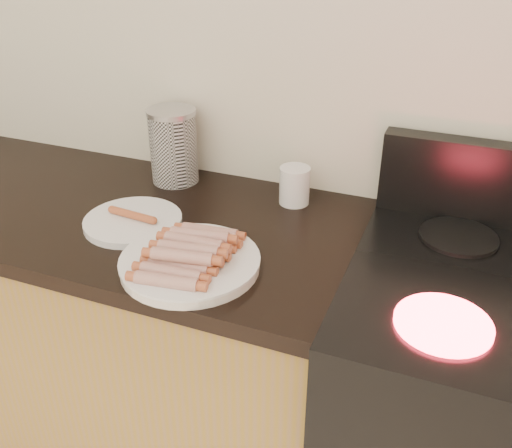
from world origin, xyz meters
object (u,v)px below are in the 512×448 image
at_px(canister, 174,146).
at_px(mug, 295,185).
at_px(side_plate, 133,221).
at_px(main_plate, 190,264).

relative_size(canister, mug, 2.10).
bearing_deg(canister, side_plate, -84.08).
height_order(main_plate, mug, mug).
height_order(canister, mug, canister).
height_order(side_plate, canister, canister).
xyz_separation_m(side_plate, mug, (0.33, 0.26, 0.04)).
relative_size(side_plate, mug, 2.41).
height_order(main_plate, canister, canister).
xyz_separation_m(main_plate, canister, (-0.25, 0.39, 0.10)).
distance_m(canister, mug, 0.36).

